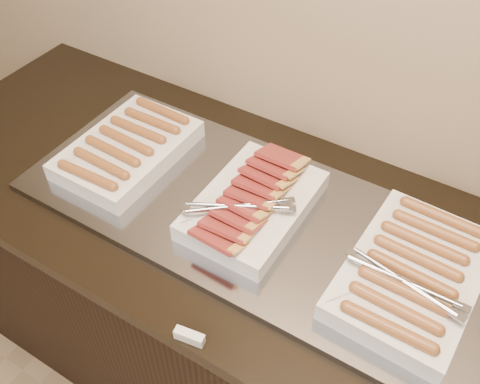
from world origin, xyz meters
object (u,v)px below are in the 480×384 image
at_px(warming_tray, 255,216).
at_px(dish_left, 128,148).
at_px(dish_right, 412,274).
at_px(counter, 252,315).
at_px(dish_center, 252,203).

xyz_separation_m(warming_tray, dish_left, (-0.40, 0.00, 0.04)).
distance_m(warming_tray, dish_right, 0.40).
bearing_deg(counter, dish_right, -0.48).
xyz_separation_m(dish_left, dish_center, (0.39, -0.00, 0.00)).
bearing_deg(dish_center, counter, 33.90).
bearing_deg(dish_center, warming_tray, 33.20).
bearing_deg(counter, dish_center, -146.23).
distance_m(counter, dish_left, 0.64).
bearing_deg(counter, dish_left, 180.00).
distance_m(warming_tray, dish_center, 0.04).
bearing_deg(warming_tray, dish_center, -146.93).
bearing_deg(warming_tray, dish_left, 180.00).
distance_m(dish_center, dish_right, 0.40).
distance_m(warming_tray, dish_left, 0.40).
height_order(dish_left, dish_right, dish_right).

